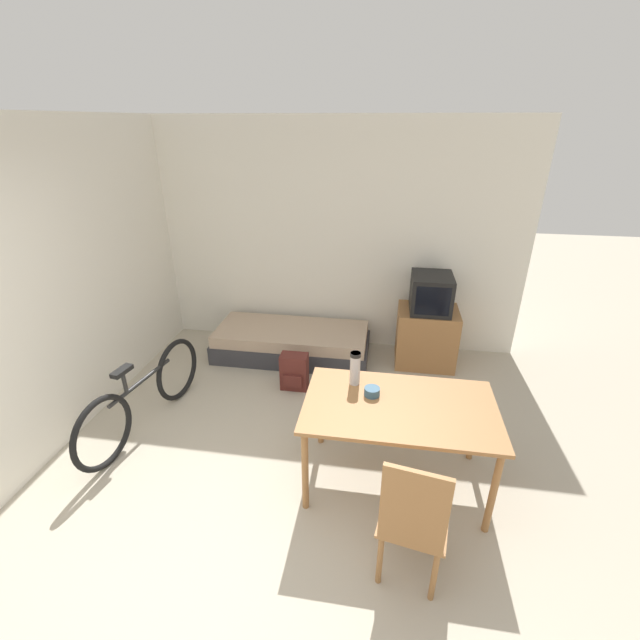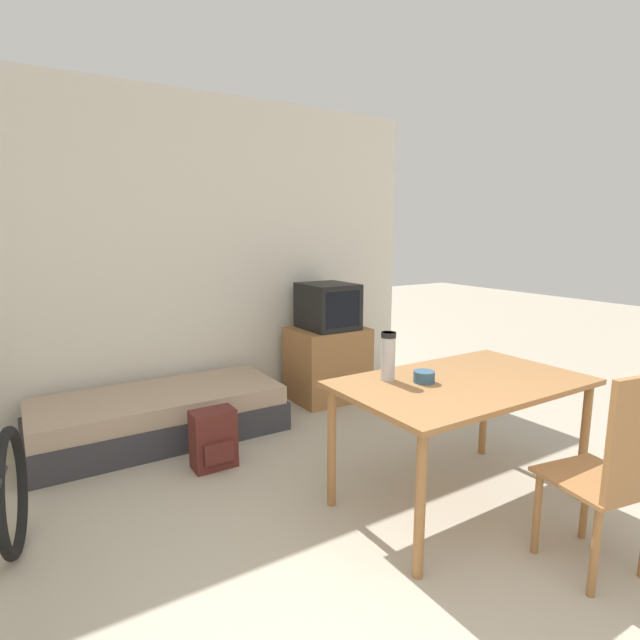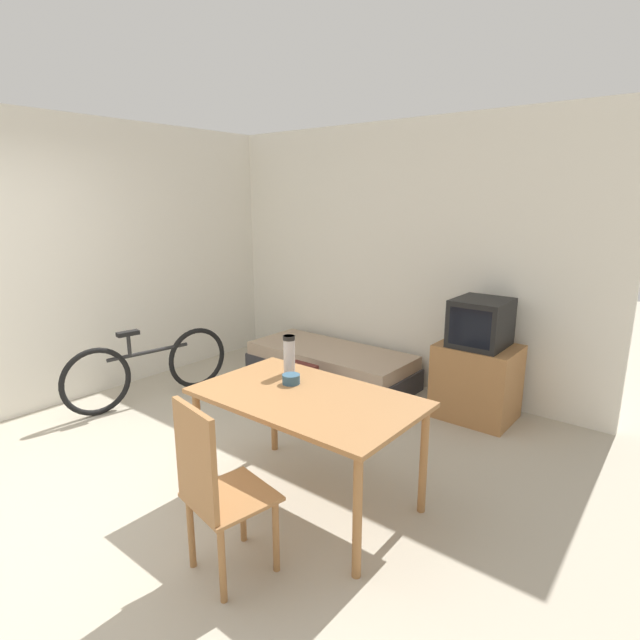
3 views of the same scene
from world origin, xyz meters
The scene contains 8 objects.
wall_back centered at (0.00, 3.41, 1.35)m, with size 4.83×0.06×2.70m.
daybed centered at (-0.26, 2.91, 0.18)m, with size 1.85×0.78×0.36m.
tv centered at (1.33, 3.00, 0.49)m, with size 0.68×0.54×1.09m.
dining_table centered at (0.98, 1.06, 0.66)m, with size 1.41×0.84×0.74m.
wooden_chair centered at (1.06, 0.24, 0.54)m, with size 0.47×0.47×0.99m.
thermos_flask centered at (0.62, 1.29, 0.89)m, with size 0.08×0.08×0.28m.
mate_bowl centered at (0.77, 1.15, 0.77)m, with size 0.12×0.12×0.06m.
backpack centered at (-0.08, 2.23, 0.20)m, with size 0.29×0.20×0.40m.
Camera 2 is at (-1.14, -0.81, 1.58)m, focal length 28.00 mm.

